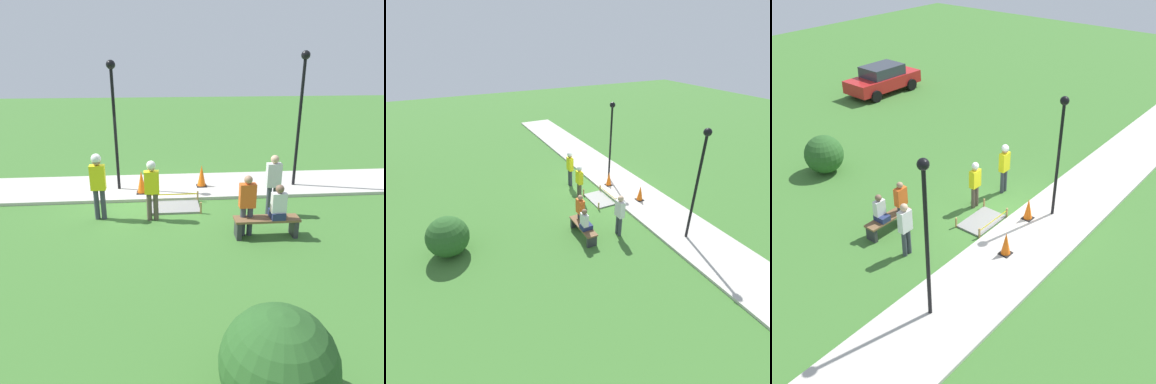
{
  "view_description": "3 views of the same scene",
  "coord_description": "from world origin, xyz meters",
  "views": [
    {
      "loc": [
        -0.49,
        10.93,
        4.35
      ],
      "look_at": [
        -1.29,
        1.59,
        0.88
      ],
      "focal_mm": 35.0,
      "sensor_mm": 36.0,
      "label": 1
    },
    {
      "loc": [
        -11.7,
        7.11,
        7.23
      ],
      "look_at": [
        -1.02,
        1.82,
        0.82
      ],
      "focal_mm": 28.0,
      "sensor_mm": 36.0,
      "label": 2
    },
    {
      "loc": [
        -11.41,
        -7.22,
        8.92
      ],
      "look_at": [
        -0.91,
        1.27,
        0.92
      ],
      "focal_mm": 45.0,
      "sensor_mm": 36.0,
      "label": 3
    }
  ],
  "objects": [
    {
      "name": "lamppost_near",
      "position": [
        0.93,
        -1.04,
        2.76
      ],
      "size": [
        0.28,
        0.28,
        4.09
      ],
      "color": "black",
      "rests_on": "sidewalk"
    },
    {
      "name": "bystander_in_orange_shirt",
      "position": [
        -2.58,
        2.5,
        0.89
      ],
      "size": [
        0.4,
        0.22,
        1.59
      ],
      "color": "#383D47",
      "rests_on": "ground_plane"
    },
    {
      "name": "sidewalk",
      "position": [
        0.0,
        -1.26,
        0.05
      ],
      "size": [
        28.0,
        2.52,
        0.1
      ],
      "color": "#BCB7AD",
      "rests_on": "ground_plane"
    },
    {
      "name": "worker_supervisor",
      "position": [
        1.23,
        1.17,
        1.13
      ],
      "size": [
        0.4,
        0.27,
        1.88
      ],
      "color": "#383D47",
      "rests_on": "ground_plane"
    },
    {
      "name": "lamppost_far",
      "position": [
        -5.02,
        -0.95,
        2.91
      ],
      "size": [
        0.28,
        0.28,
        4.35
      ],
      "color": "black",
      "rests_on": "sidewalk"
    },
    {
      "name": "traffic_cone_far_patch",
      "position": [
        0.16,
        -0.56,
        0.47
      ],
      "size": [
        0.34,
        0.34,
        0.75
      ],
      "color": "black",
      "rests_on": "sidewalk"
    },
    {
      "name": "traffic_cone_near_patch",
      "position": [
        -1.84,
        -1.06,
        0.47
      ],
      "size": [
        0.34,
        0.34,
        0.74
      ],
      "color": "black",
      "rests_on": "sidewalk"
    },
    {
      "name": "ground_plane",
      "position": [
        0.0,
        0.0,
        0.0
      ],
      "size": [
        60.0,
        60.0,
        0.0
      ],
      "primitive_type": "plane",
      "color": "#3D702D"
    },
    {
      "name": "worker_assistant",
      "position": [
        -0.22,
        1.35,
        1.0
      ],
      "size": [
        0.4,
        0.25,
        1.7
      ],
      "color": "brown",
      "rests_on": "ground_plane"
    },
    {
      "name": "bystander_in_gray_shirt",
      "position": [
        -3.59,
        1.29,
        1.0
      ],
      "size": [
        0.4,
        0.23,
        1.76
      ],
      "color": "#383D47",
      "rests_on": "ground_plane"
    },
    {
      "name": "person_seated_on_bench",
      "position": [
        -3.32,
        2.66,
        0.86
      ],
      "size": [
        0.36,
        0.44,
        0.89
      ],
      "color": "navy",
      "rests_on": "park_bench"
    },
    {
      "name": "park_bench",
      "position": [
        -3.07,
        2.61,
        0.35
      ],
      "size": [
        1.63,
        0.44,
        0.51
      ],
      "color": "#2D2D33",
      "rests_on": "ground_plane"
    },
    {
      "name": "shrub_rounded_near",
      "position": [
        -1.86,
        7.45,
        0.75
      ],
      "size": [
        1.49,
        1.49,
        1.49
      ],
      "color": "#285623",
      "rests_on": "ground_plane"
    },
    {
      "name": "wet_concrete_patch",
      "position": [
        -0.84,
        0.58,
        0.04
      ],
      "size": [
        1.55,
        0.99,
        0.35
      ],
      "color": "gray",
      "rests_on": "ground_plane"
    }
  ]
}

